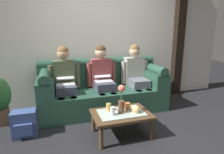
{
  "coord_description": "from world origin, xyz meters",
  "views": [
    {
      "loc": [
        -0.88,
        -2.24,
        1.49
      ],
      "look_at": [
        0.06,
        0.77,
        0.72
      ],
      "focal_mm": 30.89,
      "sensor_mm": 36.0,
      "label": 1
    }
  ],
  "objects_px": {
    "coffee_table": "(121,116)",
    "flower_vase": "(121,99)",
    "backpack_left": "(24,124)",
    "person_middle": "(102,76)",
    "cup_near_left": "(128,106)",
    "cup_near_right": "(122,105)",
    "snack_bowl": "(136,110)",
    "person_left": "(65,78)",
    "couch": "(103,90)",
    "cup_far_left": "(113,111)",
    "person_right": "(136,73)",
    "cup_far_center": "(109,107)"
  },
  "relations": [
    {
      "from": "coffee_table",
      "to": "flower_vase",
      "type": "height_order",
      "value": "flower_vase"
    },
    {
      "from": "backpack_left",
      "to": "person_middle",
      "type": "bearing_deg",
      "value": 26.15
    },
    {
      "from": "cup_near_left",
      "to": "cup_near_right",
      "type": "distance_m",
      "value": 0.1
    },
    {
      "from": "snack_bowl",
      "to": "backpack_left",
      "type": "height_order",
      "value": "snack_bowl"
    },
    {
      "from": "person_middle",
      "to": "cup_near_right",
      "type": "xyz_separation_m",
      "value": [
        0.06,
        -0.91,
        -0.25
      ]
    },
    {
      "from": "person_left",
      "to": "backpack_left",
      "type": "relative_size",
      "value": 3.18
    },
    {
      "from": "person_middle",
      "to": "snack_bowl",
      "type": "xyz_separation_m",
      "value": [
        0.21,
        -1.1,
        -0.26
      ]
    },
    {
      "from": "person_left",
      "to": "snack_bowl",
      "type": "distance_m",
      "value": 1.44
    },
    {
      "from": "cup_near_left",
      "to": "backpack_left",
      "type": "relative_size",
      "value": 0.28
    },
    {
      "from": "person_left",
      "to": "backpack_left",
      "type": "height_order",
      "value": "person_left"
    },
    {
      "from": "couch",
      "to": "cup_near_right",
      "type": "relative_size",
      "value": 21.79
    },
    {
      "from": "coffee_table",
      "to": "cup_far_left",
      "type": "distance_m",
      "value": 0.19
    },
    {
      "from": "cup_near_left",
      "to": "couch",
      "type": "bearing_deg",
      "value": 96.67
    },
    {
      "from": "flower_vase",
      "to": "backpack_left",
      "type": "xyz_separation_m",
      "value": [
        -1.32,
        0.4,
        -0.37
      ]
    },
    {
      "from": "couch",
      "to": "backpack_left",
      "type": "bearing_deg",
      "value": -153.71
    },
    {
      "from": "person_left",
      "to": "cup_far_left",
      "type": "distance_m",
      "value": 1.24
    },
    {
      "from": "couch",
      "to": "person_right",
      "type": "distance_m",
      "value": 0.75
    },
    {
      "from": "cup_far_center",
      "to": "cup_far_left",
      "type": "bearing_deg",
      "value": -86.42
    },
    {
      "from": "couch",
      "to": "person_right",
      "type": "bearing_deg",
      "value": -0.28
    },
    {
      "from": "couch",
      "to": "cup_near_right",
      "type": "bearing_deg",
      "value": -86.12
    },
    {
      "from": "cup_near_right",
      "to": "coffee_table",
      "type": "bearing_deg",
      "value": -115.69
    },
    {
      "from": "person_right",
      "to": "cup_near_right",
      "type": "height_order",
      "value": "person_right"
    },
    {
      "from": "couch",
      "to": "person_right",
      "type": "relative_size",
      "value": 1.9
    },
    {
      "from": "coffee_table",
      "to": "cup_far_center",
      "type": "relative_size",
      "value": 7.82
    },
    {
      "from": "person_left",
      "to": "cup_near_left",
      "type": "xyz_separation_m",
      "value": [
        0.8,
        -0.99,
        -0.25
      ]
    },
    {
      "from": "couch",
      "to": "person_left",
      "type": "relative_size",
      "value": 1.9
    },
    {
      "from": "flower_vase",
      "to": "cup_far_left",
      "type": "height_order",
      "value": "flower_vase"
    },
    {
      "from": "person_right",
      "to": "cup_near_left",
      "type": "height_order",
      "value": "person_right"
    },
    {
      "from": "coffee_table",
      "to": "snack_bowl",
      "type": "bearing_deg",
      "value": -16.36
    },
    {
      "from": "snack_bowl",
      "to": "person_left",
      "type": "bearing_deg",
      "value": 129.1
    },
    {
      "from": "flower_vase",
      "to": "cup_near_left",
      "type": "height_order",
      "value": "flower_vase"
    },
    {
      "from": "person_right",
      "to": "flower_vase",
      "type": "height_order",
      "value": "person_right"
    },
    {
      "from": "flower_vase",
      "to": "cup_far_left",
      "type": "xyz_separation_m",
      "value": [
        -0.14,
        -0.03,
        -0.14
      ]
    },
    {
      "from": "person_right",
      "to": "coffee_table",
      "type": "distance_m",
      "value": 1.29
    },
    {
      "from": "flower_vase",
      "to": "cup_near_left",
      "type": "distance_m",
      "value": 0.2
    },
    {
      "from": "person_right",
      "to": "flower_vase",
      "type": "relative_size",
      "value": 3.02
    },
    {
      "from": "person_middle",
      "to": "backpack_left",
      "type": "relative_size",
      "value": 3.18
    },
    {
      "from": "snack_bowl",
      "to": "cup_near_right",
      "type": "relative_size",
      "value": 1.17
    },
    {
      "from": "person_middle",
      "to": "cup_far_left",
      "type": "distance_m",
      "value": 1.12
    },
    {
      "from": "person_right",
      "to": "coffee_table",
      "type": "bearing_deg",
      "value": -123.49
    },
    {
      "from": "person_middle",
      "to": "snack_bowl",
      "type": "relative_size",
      "value": 9.8
    },
    {
      "from": "person_left",
      "to": "cup_near_right",
      "type": "xyz_separation_m",
      "value": [
        0.75,
        -0.91,
        -0.25
      ]
    },
    {
      "from": "backpack_left",
      "to": "cup_far_left",
      "type": "bearing_deg",
      "value": -20.3
    },
    {
      "from": "person_left",
      "to": "coffee_table",
      "type": "relative_size",
      "value": 1.5
    },
    {
      "from": "couch",
      "to": "person_middle",
      "type": "relative_size",
      "value": 1.9
    },
    {
      "from": "cup_near_right",
      "to": "person_middle",
      "type": "bearing_deg",
      "value": 93.89
    },
    {
      "from": "person_middle",
      "to": "flower_vase",
      "type": "relative_size",
      "value": 3.02
    },
    {
      "from": "person_right",
      "to": "cup_near_left",
      "type": "relative_size",
      "value": 11.39
    },
    {
      "from": "person_left",
      "to": "couch",
      "type": "bearing_deg",
      "value": 0.34
    },
    {
      "from": "flower_vase",
      "to": "couch",
      "type": "bearing_deg",
      "value": 89.72
    }
  ]
}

